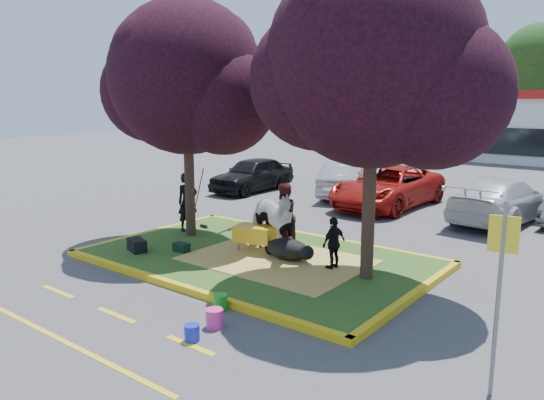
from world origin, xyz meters
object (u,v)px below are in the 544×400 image
Objects in this scene: bucket_blue at (192,333)px; sign_post at (500,278)px; handler at (188,202)px; bucket_pink at (215,318)px; car_black at (252,174)px; wheelbarrow at (255,234)px; car_silver at (348,179)px; cow at (269,221)px; bucket_green at (220,302)px; calf at (288,249)px.

sign_post is at bearing 17.00° from bucket_blue.
handler is 0.63× the size of sign_post.
car_black is at bearing 127.10° from bucket_pink.
wheelbarrow is 0.40× the size of car_silver.
cow is 0.56m from wheelbarrow.
bucket_green is 13.09m from car_black.
handler is 3.02m from wheelbarrow.
bucket_pink is (1.69, -3.74, -0.83)m from cow.
cow is 9.16m from car_silver.
bucket_pink is 1.20× the size of bucket_blue.
calf is 1.07m from wheelbarrow.
bucket_green is 0.79m from bucket_pink.
car_black is at bearing 2.07° from car_silver.
wheelbarrow reaches higher than bucket_green.
calf is 3.06m from bucket_green.
bucket_pink is 0.63m from bucket_blue.
handler is at bearing -64.90° from car_black.
car_silver reaches higher than car_black.
bucket_green is at bearing 171.52° from sign_post.
bucket_pink is 0.08× the size of car_silver.
wheelbarrow is 4.83m from bucket_blue.
sign_post is 8.06× the size of bucket_pink.
cow is 7.13× the size of bucket_blue.
bucket_green is 0.07× the size of car_black.
bucket_pink is 13.88m from car_black.
wheelbarrow is 9.12m from car_silver.
handler is 0.38× the size of car_silver.
cow is 9.91m from car_black.
handler is 8.36m from car_silver.
car_black is at bearing 58.67° from cow.
wheelbarrow is at bearing 116.81° from cow.
cow is 0.74× the size of sign_post.
wheelbarrow is 7.31m from sign_post.
wheelbarrow is (2.95, -0.47, -0.39)m from handler.
wheelbarrow is at bearing 87.19° from car_silver.
calf is at bearing -14.11° from wheelbarrow.
handler reaches higher than bucket_blue.
handler is 7.04m from bucket_blue.
wheelbarrow is at bearing -166.79° from calf.
calf is at bearing -78.35° from handler.
cow is 1.12× the size of wheelbarrow.
wheelbarrow is 5.94× the size of bucket_green.
sign_post is (6.21, -3.00, 0.70)m from cow.
wheelbarrow is (-0.40, -0.07, -0.38)m from cow.
sign_post is 16.54m from car_black.
wheelbarrow is (-1.05, 0.03, 0.21)m from calf.
car_black is (-8.36, 11.06, 0.57)m from bucket_pink.
handler is at bearing 140.67° from bucket_pink.
car_silver reaches higher than calf.
calf is 0.28× the size of car_black.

